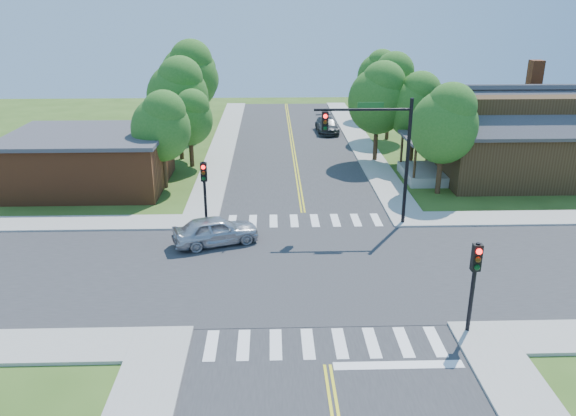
{
  "coord_description": "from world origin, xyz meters",
  "views": [
    {
      "loc": [
        -1.9,
        -24.0,
        12.11
      ],
      "look_at": [
        -1.07,
        2.54,
        2.2
      ],
      "focal_mm": 35.0,
      "sensor_mm": 36.0,
      "label": 1
    }
  ],
  "objects_px": {
    "car_dgrey": "(327,126)",
    "signal_pole_se": "(475,271)",
    "house_ne": "(513,132)",
    "car_silver": "(216,231)",
    "signal_mast_ne": "(378,142)",
    "signal_pole_nw": "(204,182)"
  },
  "relations": [
    {
      "from": "signal_mast_ne",
      "to": "signal_pole_se",
      "type": "relative_size",
      "value": 1.89
    },
    {
      "from": "signal_pole_se",
      "to": "signal_pole_nw",
      "type": "height_order",
      "value": "same"
    },
    {
      "from": "car_dgrey",
      "to": "signal_pole_nw",
      "type": "bearing_deg",
      "value": -113.37
    },
    {
      "from": "car_dgrey",
      "to": "car_silver",
      "type": "bearing_deg",
      "value": -109.99
    },
    {
      "from": "car_silver",
      "to": "car_dgrey",
      "type": "height_order",
      "value": "car_silver"
    },
    {
      "from": "signal_pole_nw",
      "to": "house_ne",
      "type": "height_order",
      "value": "house_ne"
    },
    {
      "from": "car_silver",
      "to": "car_dgrey",
      "type": "relative_size",
      "value": 0.99
    },
    {
      "from": "car_silver",
      "to": "car_dgrey",
      "type": "distance_m",
      "value": 27.3
    },
    {
      "from": "signal_mast_ne",
      "to": "house_ne",
      "type": "bearing_deg",
      "value": 37.68
    },
    {
      "from": "house_ne",
      "to": "car_silver",
      "type": "bearing_deg",
      "value": -150.8
    },
    {
      "from": "signal_mast_ne",
      "to": "car_silver",
      "type": "height_order",
      "value": "signal_mast_ne"
    },
    {
      "from": "signal_pole_nw",
      "to": "car_dgrey",
      "type": "relative_size",
      "value": 0.79
    },
    {
      "from": "house_ne",
      "to": "car_dgrey",
      "type": "height_order",
      "value": "house_ne"
    },
    {
      "from": "car_dgrey",
      "to": "signal_mast_ne",
      "type": "bearing_deg",
      "value": -91.2
    },
    {
      "from": "house_ne",
      "to": "car_dgrey",
      "type": "distance_m",
      "value": 19.03
    },
    {
      "from": "signal_pole_nw",
      "to": "car_silver",
      "type": "bearing_deg",
      "value": -72.97
    },
    {
      "from": "signal_pole_se",
      "to": "car_dgrey",
      "type": "xyz_separation_m",
      "value": [
        -2.1,
        34.71,
        -1.97
      ]
    },
    {
      "from": "car_dgrey",
      "to": "house_ne",
      "type": "bearing_deg",
      "value": -54.19
    },
    {
      "from": "signal_mast_ne",
      "to": "car_dgrey",
      "type": "bearing_deg",
      "value": 91.01
    },
    {
      "from": "car_dgrey",
      "to": "signal_pole_se",
      "type": "bearing_deg",
      "value": -88.74
    },
    {
      "from": "house_ne",
      "to": "signal_mast_ne",
      "type": "bearing_deg",
      "value": -142.32
    },
    {
      "from": "signal_pole_se",
      "to": "signal_pole_nw",
      "type": "distance_m",
      "value": 15.84
    }
  ]
}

